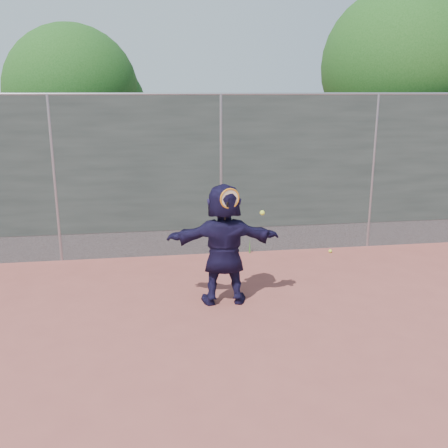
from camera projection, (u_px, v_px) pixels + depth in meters
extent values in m
plane|color=#9E4C42|center=(260.00, 338.00, 6.38)|extent=(80.00, 80.00, 0.00)
imported|color=#171232|center=(224.00, 244.00, 7.25)|extent=(1.70, 0.62, 1.80)
sphere|color=#DCF436|center=(330.00, 251.00, 9.71)|extent=(0.07, 0.07, 0.07)
cube|color=#38423D|center=(221.00, 163.00, 9.26)|extent=(20.00, 0.04, 2.50)
cube|color=slate|center=(221.00, 240.00, 9.65)|extent=(20.00, 0.03, 0.50)
cylinder|color=gray|center=(221.00, 94.00, 8.94)|extent=(20.00, 0.05, 0.05)
cylinder|color=gray|center=(55.00, 181.00, 8.90)|extent=(0.06, 0.06, 3.00)
cylinder|color=gray|center=(221.00, 177.00, 9.33)|extent=(0.06, 0.06, 3.00)
cylinder|color=gray|center=(372.00, 173.00, 9.76)|extent=(0.06, 0.06, 3.00)
torus|color=orange|center=(230.00, 199.00, 6.88)|extent=(0.29, 0.10, 0.29)
cylinder|color=beige|center=(230.00, 199.00, 6.88)|extent=(0.24, 0.07, 0.25)
cylinder|color=black|center=(226.00, 212.00, 6.95)|extent=(0.06, 0.13, 0.33)
sphere|color=#DCF436|center=(262.00, 213.00, 6.94)|extent=(0.07, 0.07, 0.07)
cylinder|color=#382314|center=(391.00, 165.00, 12.12)|extent=(0.28, 0.28, 2.60)
sphere|color=#23561C|center=(400.00, 67.00, 11.53)|extent=(3.60, 3.60, 3.60)
sphere|color=#23561C|center=(422.00, 83.00, 11.92)|extent=(2.52, 2.52, 2.52)
cylinder|color=#382314|center=(79.00, 175.00, 11.87)|extent=(0.28, 0.28, 2.20)
sphere|color=#23561C|center=(72.00, 92.00, 11.37)|extent=(3.00, 3.00, 3.00)
sphere|color=#23561C|center=(101.00, 105.00, 11.73)|extent=(2.10, 2.10, 2.10)
cone|color=#387226|center=(235.00, 248.00, 9.61)|extent=(0.03, 0.03, 0.26)
cone|color=#387226|center=(250.00, 246.00, 9.66)|extent=(0.03, 0.03, 0.30)
cone|color=#387226|center=(217.00, 250.00, 9.54)|extent=(0.03, 0.03, 0.22)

